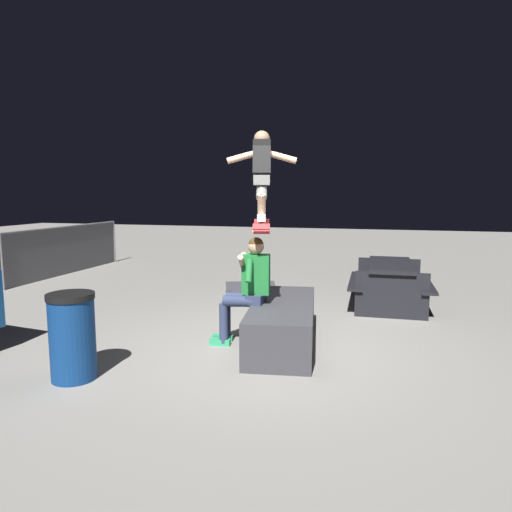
{
  "coord_description": "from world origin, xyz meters",
  "views": [
    {
      "loc": [
        -5.4,
        -1.31,
        1.91
      ],
      "look_at": [
        0.1,
        0.19,
        1.14
      ],
      "focal_mm": 32.49,
      "sensor_mm": 36.0,
      "label": 1
    }
  ],
  "objects_px": {
    "person_sitting_on_ledge": "(247,284)",
    "skateboard": "(262,226)",
    "kicker_ramp": "(252,296)",
    "picnic_table_back": "(390,278)",
    "skater_airborne": "(262,171)",
    "trash_bin": "(72,336)",
    "ledge_box_main": "(283,323)"
  },
  "relations": [
    {
      "from": "person_sitting_on_ledge",
      "to": "skateboard",
      "type": "xyz_separation_m",
      "value": [
        0.16,
        -0.14,
        0.73
      ]
    },
    {
      "from": "trash_bin",
      "to": "person_sitting_on_ledge",
      "type": "bearing_deg",
      "value": -42.69
    },
    {
      "from": "skater_airborne",
      "to": "picnic_table_back",
      "type": "relative_size",
      "value": 0.65
    },
    {
      "from": "person_sitting_on_ledge",
      "to": "trash_bin",
      "type": "bearing_deg",
      "value": 137.31
    },
    {
      "from": "kicker_ramp",
      "to": "picnic_table_back",
      "type": "relative_size",
      "value": 0.81
    },
    {
      "from": "ledge_box_main",
      "to": "skateboard",
      "type": "height_order",
      "value": "skateboard"
    },
    {
      "from": "person_sitting_on_ledge",
      "to": "skateboard",
      "type": "height_order",
      "value": "skateboard"
    },
    {
      "from": "picnic_table_back",
      "to": "trash_bin",
      "type": "height_order",
      "value": "trash_bin"
    },
    {
      "from": "skater_airborne",
      "to": "kicker_ramp",
      "type": "distance_m",
      "value": 3.19
    },
    {
      "from": "picnic_table_back",
      "to": "skateboard",
      "type": "bearing_deg",
      "value": 145.54
    },
    {
      "from": "person_sitting_on_ledge",
      "to": "picnic_table_back",
      "type": "xyz_separation_m",
      "value": [
        2.53,
        -1.78,
        -0.28
      ]
    },
    {
      "from": "kicker_ramp",
      "to": "picnic_table_back",
      "type": "bearing_deg",
      "value": -88.26
    },
    {
      "from": "ledge_box_main",
      "to": "kicker_ramp",
      "type": "relative_size",
      "value": 1.49
    },
    {
      "from": "kicker_ramp",
      "to": "skateboard",
      "type": "bearing_deg",
      "value": -161.58
    },
    {
      "from": "trash_bin",
      "to": "ledge_box_main",
      "type": "bearing_deg",
      "value": -47.97
    },
    {
      "from": "kicker_ramp",
      "to": "trash_bin",
      "type": "bearing_deg",
      "value": 168.68
    },
    {
      "from": "ledge_box_main",
      "to": "person_sitting_on_ledge",
      "type": "xyz_separation_m",
      "value": [
        -0.13,
        0.43,
        0.51
      ]
    },
    {
      "from": "skater_airborne",
      "to": "picnic_table_back",
      "type": "height_order",
      "value": "skater_airborne"
    },
    {
      "from": "ledge_box_main",
      "to": "kicker_ramp",
      "type": "bearing_deg",
      "value": 24.34
    },
    {
      "from": "ledge_box_main",
      "to": "picnic_table_back",
      "type": "relative_size",
      "value": 1.21
    },
    {
      "from": "kicker_ramp",
      "to": "skater_airborne",
      "type": "bearing_deg",
      "value": -161.47
    },
    {
      "from": "skater_airborne",
      "to": "person_sitting_on_ledge",
      "type": "bearing_deg",
      "value": 148.21
    },
    {
      "from": "skater_airborne",
      "to": "trash_bin",
      "type": "xyz_separation_m",
      "value": [
        -1.76,
        1.56,
        -1.73
      ]
    },
    {
      "from": "ledge_box_main",
      "to": "picnic_table_back",
      "type": "height_order",
      "value": "picnic_table_back"
    },
    {
      "from": "kicker_ramp",
      "to": "trash_bin",
      "type": "height_order",
      "value": "trash_bin"
    },
    {
      "from": "ledge_box_main",
      "to": "skater_airborne",
      "type": "xyz_separation_m",
      "value": [
        0.08,
        0.3,
        1.92
      ]
    },
    {
      "from": "skateboard",
      "to": "ledge_box_main",
      "type": "bearing_deg",
      "value": -95.42
    },
    {
      "from": "ledge_box_main",
      "to": "trash_bin",
      "type": "xyz_separation_m",
      "value": [
        -1.67,
        1.86,
        0.19
      ]
    },
    {
      "from": "skateboard",
      "to": "trash_bin",
      "type": "relative_size",
      "value": 1.15
    },
    {
      "from": "person_sitting_on_ledge",
      "to": "skateboard",
      "type": "bearing_deg",
      "value": -42.79
    },
    {
      "from": "skateboard",
      "to": "skater_airborne",
      "type": "distance_m",
      "value": 0.69
    },
    {
      "from": "skater_airborne",
      "to": "ledge_box_main",
      "type": "bearing_deg",
      "value": -105.28
    }
  ]
}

